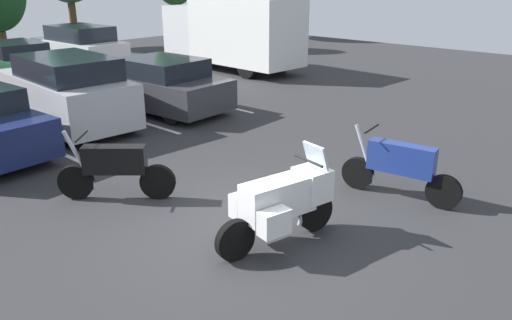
% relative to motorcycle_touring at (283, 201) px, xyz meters
% --- Properties ---
extents(ground, '(44.00, 44.00, 0.10)m').
position_rel_motorcycle_touring_xyz_m(ground, '(-0.04, 0.73, -0.73)').
color(ground, '#2D2D30').
extents(motorcycle_touring, '(2.10, 1.02, 1.44)m').
position_rel_motorcycle_touring_xyz_m(motorcycle_touring, '(0.00, 0.00, 0.00)').
color(motorcycle_touring, black).
rests_on(motorcycle_touring, ground).
extents(motorcycle_second, '(1.49, 1.63, 1.28)m').
position_rel_motorcycle_touring_xyz_m(motorcycle_second, '(-0.78, 3.20, -0.10)').
color(motorcycle_second, black).
rests_on(motorcycle_second, ground).
extents(motorcycle_third, '(0.62, 2.17, 1.24)m').
position_rel_motorcycle_touring_xyz_m(motorcycle_third, '(2.62, -0.52, -0.08)').
color(motorcycle_third, black).
rests_on(motorcycle_third, ground).
extents(car_silver, '(2.21, 4.63, 1.86)m').
position_rel_motorcycle_touring_xyz_m(car_silver, '(1.00, 8.08, 0.24)').
color(car_silver, '#B7B7BC').
rests_on(car_silver, ground).
extents(car_charcoal, '(2.21, 4.78, 1.53)m').
position_rel_motorcycle_touring_xyz_m(car_charcoal, '(3.64, 7.73, 0.06)').
color(car_charcoal, '#38383D').
rests_on(car_charcoal, ground).
extents(car_far_green, '(1.89, 4.58, 1.52)m').
position_rel_motorcycle_touring_xyz_m(car_far_green, '(2.48, 14.72, 0.06)').
color(car_far_green, '#235638').
rests_on(car_far_green, ground).
extents(car_far_white, '(1.90, 4.40, 1.87)m').
position_rel_motorcycle_touring_xyz_m(car_far_white, '(5.22, 14.78, 0.25)').
color(car_far_white, white).
rests_on(car_far_white, ground).
extents(box_truck, '(2.51, 6.51, 2.93)m').
position_rel_motorcycle_touring_xyz_m(box_truck, '(9.88, 10.74, 0.88)').
color(box_truck, silver).
rests_on(box_truck, ground).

